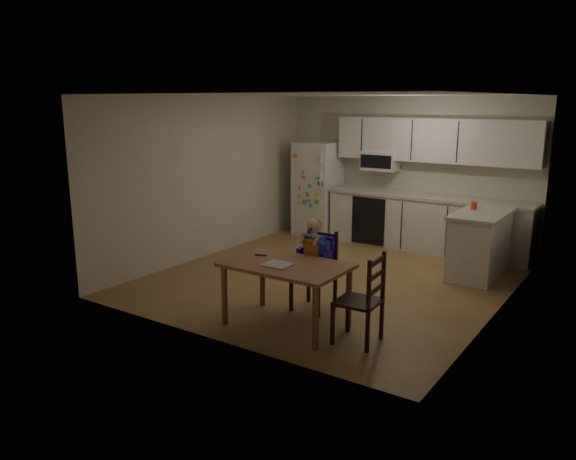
{
  "coord_description": "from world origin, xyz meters",
  "views": [
    {
      "loc": [
        3.7,
        -6.57,
        2.44
      ],
      "look_at": [
        0.03,
        -1.16,
        0.92
      ],
      "focal_mm": 35.0,
      "sensor_mm": 36.0,
      "label": 1
    }
  ],
  "objects_px": {
    "kitchen_island": "(480,244)",
    "dining_table": "(286,272)",
    "chair_side": "(367,294)",
    "refrigerator": "(318,189)",
    "red_cup": "(474,206)",
    "chair_booster": "(316,255)"
  },
  "relations": [
    {
      "from": "red_cup",
      "to": "chair_side",
      "type": "xyz_separation_m",
      "value": [
        -0.13,
        -3.1,
        -0.44
      ]
    },
    {
      "from": "dining_table",
      "to": "chair_booster",
      "type": "xyz_separation_m",
      "value": [
        0.0,
        0.62,
        0.05
      ]
    },
    {
      "from": "refrigerator",
      "to": "kitchen_island",
      "type": "xyz_separation_m",
      "value": [
        3.2,
        -0.89,
        -0.39
      ]
    },
    {
      "from": "refrigerator",
      "to": "red_cup",
      "type": "height_order",
      "value": "refrigerator"
    },
    {
      "from": "kitchen_island",
      "to": "refrigerator",
      "type": "bearing_deg",
      "value": 164.46
    },
    {
      "from": "dining_table",
      "to": "chair_booster",
      "type": "height_order",
      "value": "chair_booster"
    },
    {
      "from": "red_cup",
      "to": "chair_booster",
      "type": "distance_m",
      "value": 2.77
    },
    {
      "from": "red_cup",
      "to": "refrigerator",
      "type": "bearing_deg",
      "value": 165.97
    },
    {
      "from": "chair_booster",
      "to": "chair_side",
      "type": "distance_m",
      "value": 1.11
    },
    {
      "from": "kitchen_island",
      "to": "dining_table",
      "type": "bearing_deg",
      "value": -112.24
    },
    {
      "from": "kitchen_island",
      "to": "dining_table",
      "type": "distance_m",
      "value": 3.27
    },
    {
      "from": "red_cup",
      "to": "chair_booster",
      "type": "xyz_separation_m",
      "value": [
        -1.08,
        -2.54,
        -0.3
      ]
    },
    {
      "from": "refrigerator",
      "to": "red_cup",
      "type": "relative_size",
      "value": 15.24
    },
    {
      "from": "chair_booster",
      "to": "red_cup",
      "type": "bearing_deg",
      "value": 68.06
    },
    {
      "from": "red_cup",
      "to": "dining_table",
      "type": "bearing_deg",
      "value": -108.9
    },
    {
      "from": "refrigerator",
      "to": "chair_side",
      "type": "distance_m",
      "value": 4.84
    },
    {
      "from": "chair_booster",
      "to": "dining_table",
      "type": "bearing_deg",
      "value": -88.98
    },
    {
      "from": "dining_table",
      "to": "chair_side",
      "type": "height_order",
      "value": "chair_side"
    },
    {
      "from": "kitchen_island",
      "to": "chair_side",
      "type": "relative_size",
      "value": 1.31
    },
    {
      "from": "refrigerator",
      "to": "chair_side",
      "type": "relative_size",
      "value": 1.79
    },
    {
      "from": "kitchen_island",
      "to": "red_cup",
      "type": "relative_size",
      "value": 11.12
    },
    {
      "from": "red_cup",
      "to": "kitchen_island",
      "type": "bearing_deg",
      "value": -39.51
    }
  ]
}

